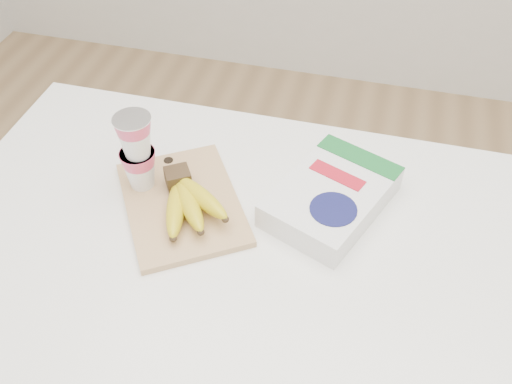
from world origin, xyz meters
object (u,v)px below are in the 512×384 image
(yogurt_stack, at_px, (137,150))
(cereal_box, at_px, (331,197))
(cutting_board, at_px, (182,203))
(table, at_px, (245,371))
(bananas, at_px, (188,201))

(yogurt_stack, xyz_separation_m, cereal_box, (0.37, 0.05, -0.08))
(yogurt_stack, distance_m, cereal_box, 0.38)
(cutting_board, bearing_deg, table, -61.13)
(cutting_board, xyz_separation_m, yogurt_stack, (-0.09, 0.02, 0.10))
(table, bearing_deg, bananas, 154.21)
(bananas, bearing_deg, cereal_box, 18.89)
(cutting_board, bearing_deg, bananas, -74.06)
(cutting_board, bearing_deg, yogurt_stack, 132.24)
(bananas, height_order, cereal_box, bananas)
(table, height_order, cutting_board, cutting_board)
(cutting_board, bearing_deg, cereal_box, -18.57)
(table, relative_size, bananas, 6.41)
(bananas, height_order, yogurt_stack, yogurt_stack)
(table, bearing_deg, cutting_board, 151.62)
(bananas, relative_size, cereal_box, 0.62)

